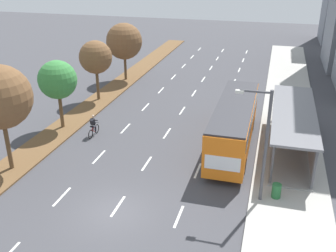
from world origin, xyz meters
name	(u,v)px	position (x,y,z in m)	size (l,w,h in m)	color
ground_plane	(114,212)	(0.00, 0.00, 0.00)	(140.00, 140.00, 0.00)	#424247
median_strip	(115,88)	(-8.30, 20.00, 0.06)	(2.60, 52.00, 0.12)	brown
sidewalk_right	(288,104)	(9.25, 20.00, 0.07)	(4.50, 52.00, 0.15)	#ADAAA3
lane_divider_left	(154,98)	(-3.50, 18.28, 0.00)	(0.14, 47.57, 0.01)	white
lane_divider_center	(188,101)	(0.00, 18.28, 0.00)	(0.14, 47.57, 0.01)	white
lane_divider_right	(225,105)	(3.50, 18.28, 0.00)	(0.14, 47.57, 0.01)	white
bus_shelter	(296,127)	(9.53, 10.28, 1.87)	(2.90, 11.52, 2.86)	gray
bus	(234,121)	(5.25, 9.65, 2.07)	(2.54, 11.29, 3.37)	orange
cyclist	(93,126)	(-5.35, 8.72, 0.79)	(0.46, 1.82, 1.71)	black
median_tree_second	(58,80)	(-8.42, 9.42, 4.05)	(3.01, 3.01, 5.45)	brown
median_tree_third	(96,57)	(-8.45, 16.31, 4.20)	(3.07, 3.07, 5.64)	brown
median_tree_fourth	(124,41)	(-8.33, 23.20, 4.36)	(3.90, 3.90, 6.19)	brown
streetlight	(263,139)	(7.42, 3.18, 3.89)	(1.91, 0.24, 6.50)	#4C4C51
trash_bin	(276,191)	(8.45, 3.62, 0.57)	(0.52, 0.52, 0.85)	#286B38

